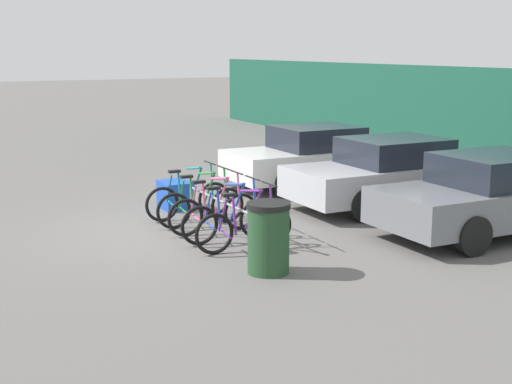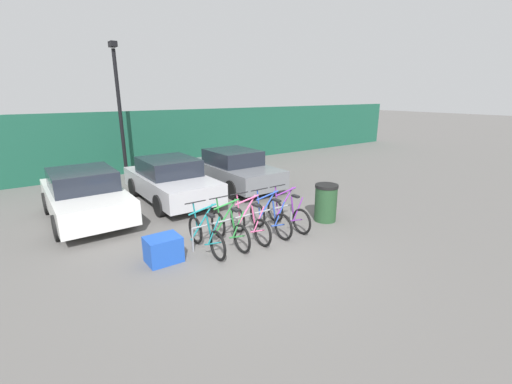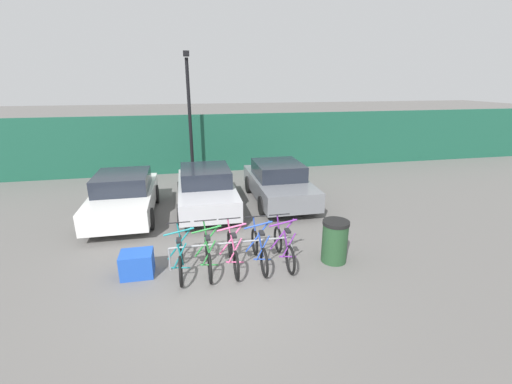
{
  "view_description": "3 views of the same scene",
  "coord_description": "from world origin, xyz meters",
  "px_view_note": "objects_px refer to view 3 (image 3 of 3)",
  "views": [
    {
      "loc": [
        11.55,
        -4.3,
        3.18
      ],
      "look_at": [
        1.4,
        0.87,
        0.87
      ],
      "focal_mm": 50.0,
      "sensor_mm": 36.0,
      "label": 1
    },
    {
      "loc": [
        -3.91,
        -5.81,
        3.42
      ],
      "look_at": [
        1.44,
        1.61,
        0.76
      ],
      "focal_mm": 24.0,
      "sensor_mm": 36.0,
      "label": 2
    },
    {
      "loc": [
        -0.45,
        -6.49,
        4.15
      ],
      "look_at": [
        1.36,
        2.21,
        1.24
      ],
      "focal_mm": 24.0,
      "sensor_mm": 36.0,
      "label": 3
    }
  ],
  "objects_px": {
    "car_grey": "(278,182)",
    "lamp_post": "(189,110)",
    "trash_bin": "(335,241)",
    "car_silver": "(206,189)",
    "bicycle_teal": "(181,257)",
    "bike_rack": "(233,246)",
    "bicycle_green": "(208,255)",
    "bicycle_purple": "(284,247)",
    "bicycle_pink": "(233,252)",
    "cargo_crate": "(137,264)",
    "bicycle_blue": "(259,250)",
    "car_white": "(124,196)"
  },
  "relations": [
    {
      "from": "bicycle_green",
      "to": "bicycle_purple",
      "type": "bearing_deg",
      "value": -3.13
    },
    {
      "from": "lamp_post",
      "to": "bicycle_teal",
      "type": "bearing_deg",
      "value": -93.78
    },
    {
      "from": "bicycle_teal",
      "to": "bicycle_purple",
      "type": "distance_m",
      "value": 2.4
    },
    {
      "from": "car_grey",
      "to": "bike_rack",
      "type": "bearing_deg",
      "value": -118.53
    },
    {
      "from": "bike_rack",
      "to": "bicycle_green",
      "type": "distance_m",
      "value": 0.62
    },
    {
      "from": "bicycle_blue",
      "to": "lamp_post",
      "type": "xyz_separation_m",
      "value": [
        -1.28,
        7.97,
        2.6
      ]
    },
    {
      "from": "bicycle_purple",
      "to": "bicycle_green",
      "type": "bearing_deg",
      "value": 177.05
    },
    {
      "from": "trash_bin",
      "to": "bicycle_blue",
      "type": "bearing_deg",
      "value": 173.41
    },
    {
      "from": "bicycle_blue",
      "to": "bicycle_pink",
      "type": "bearing_deg",
      "value": 176.74
    },
    {
      "from": "bike_rack",
      "to": "bicycle_green",
      "type": "height_order",
      "value": "bicycle_green"
    },
    {
      "from": "bicycle_blue",
      "to": "bicycle_purple",
      "type": "distance_m",
      "value": 0.6
    },
    {
      "from": "bicycle_green",
      "to": "bicycle_purple",
      "type": "height_order",
      "value": "same"
    },
    {
      "from": "bicycle_blue",
      "to": "cargo_crate",
      "type": "xyz_separation_m",
      "value": [
        -2.75,
        0.09,
        -0.1
      ]
    },
    {
      "from": "cargo_crate",
      "to": "trash_bin",
      "type": "bearing_deg",
      "value": -3.75
    },
    {
      "from": "bike_rack",
      "to": "car_grey",
      "type": "distance_m",
      "value": 4.67
    },
    {
      "from": "lamp_post",
      "to": "cargo_crate",
      "type": "bearing_deg",
      "value": -100.62
    },
    {
      "from": "car_grey",
      "to": "trash_bin",
      "type": "bearing_deg",
      "value": -87.85
    },
    {
      "from": "car_white",
      "to": "car_silver",
      "type": "xyz_separation_m",
      "value": [
        2.59,
        0.24,
        0.0
      ]
    },
    {
      "from": "bicycle_blue",
      "to": "car_silver",
      "type": "bearing_deg",
      "value": 99.96
    },
    {
      "from": "bicycle_purple",
      "to": "cargo_crate",
      "type": "xyz_separation_m",
      "value": [
        -3.35,
        0.09,
        -0.1
      ]
    },
    {
      "from": "car_grey",
      "to": "lamp_post",
      "type": "relative_size",
      "value": 0.79
    },
    {
      "from": "car_white",
      "to": "trash_bin",
      "type": "relative_size",
      "value": 3.88
    },
    {
      "from": "bicycle_green",
      "to": "lamp_post",
      "type": "bearing_deg",
      "value": 87.48
    },
    {
      "from": "bicycle_blue",
      "to": "cargo_crate",
      "type": "height_order",
      "value": "bicycle_blue"
    },
    {
      "from": "lamp_post",
      "to": "bicycle_green",
      "type": "bearing_deg",
      "value": -89.39
    },
    {
      "from": "bicycle_green",
      "to": "lamp_post",
      "type": "distance_m",
      "value": 8.39
    },
    {
      "from": "lamp_post",
      "to": "bicycle_purple",
      "type": "bearing_deg",
      "value": -76.78
    },
    {
      "from": "bicycle_pink",
      "to": "bicycle_purple",
      "type": "distance_m",
      "value": 1.22
    },
    {
      "from": "car_silver",
      "to": "trash_bin",
      "type": "height_order",
      "value": "car_silver"
    },
    {
      "from": "trash_bin",
      "to": "car_silver",
      "type": "bearing_deg",
      "value": 122.84
    },
    {
      "from": "bicycle_blue",
      "to": "cargo_crate",
      "type": "bearing_deg",
      "value": 174.86
    },
    {
      "from": "bicycle_pink",
      "to": "car_silver",
      "type": "height_order",
      "value": "car_silver"
    },
    {
      "from": "bicycle_teal",
      "to": "bicycle_pink",
      "type": "height_order",
      "value": "same"
    },
    {
      "from": "bike_rack",
      "to": "trash_bin",
      "type": "xyz_separation_m",
      "value": [
        2.39,
        -0.36,
        0.04
      ]
    },
    {
      "from": "lamp_post",
      "to": "trash_bin",
      "type": "bearing_deg",
      "value": -69.44
    },
    {
      "from": "car_silver",
      "to": "lamp_post",
      "type": "xyz_separation_m",
      "value": [
        -0.33,
        3.93,
        2.29
      ]
    },
    {
      "from": "bicycle_green",
      "to": "cargo_crate",
      "type": "height_order",
      "value": "bicycle_green"
    },
    {
      "from": "bike_rack",
      "to": "bicycle_teal",
      "type": "xyz_separation_m",
      "value": [
        -1.2,
        -0.15,
        -0.1
      ]
    },
    {
      "from": "bicycle_purple",
      "to": "cargo_crate",
      "type": "relative_size",
      "value": 2.44
    },
    {
      "from": "lamp_post",
      "to": "trash_bin",
      "type": "xyz_separation_m",
      "value": [
        3.07,
        -8.18,
        -2.46
      ]
    },
    {
      "from": "bicycle_teal",
      "to": "cargo_crate",
      "type": "height_order",
      "value": "bicycle_teal"
    },
    {
      "from": "bicycle_purple",
      "to": "cargo_crate",
      "type": "distance_m",
      "value": 3.35
    },
    {
      "from": "cargo_crate",
      "to": "car_white",
      "type": "bearing_deg",
      "value": 101.94
    },
    {
      "from": "bicycle_pink",
      "to": "car_grey",
      "type": "distance_m",
      "value": 4.81
    },
    {
      "from": "bicycle_pink",
      "to": "lamp_post",
      "type": "distance_m",
      "value": 8.41
    },
    {
      "from": "bicycle_teal",
      "to": "bicycle_green",
      "type": "relative_size",
      "value": 1.0
    },
    {
      "from": "bicycle_teal",
      "to": "trash_bin",
      "type": "distance_m",
      "value": 3.6
    },
    {
      "from": "bicycle_teal",
      "to": "car_grey",
      "type": "xyz_separation_m",
      "value": [
        3.43,
        4.25,
        0.31
      ]
    },
    {
      "from": "bicycle_green",
      "to": "car_white",
      "type": "bearing_deg",
      "value": 118.55
    },
    {
      "from": "bicycle_blue",
      "to": "bicycle_green",
      "type": "bearing_deg",
      "value": 176.74
    }
  ]
}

